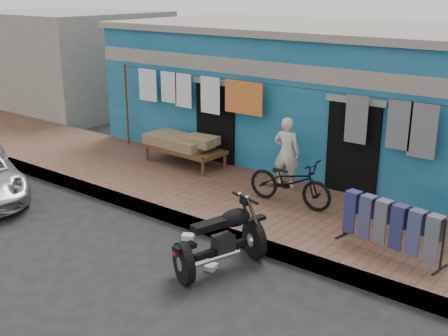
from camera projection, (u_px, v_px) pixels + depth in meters
ground at (146, 268)px, 8.88m from camera, size 80.00×80.00×0.00m
sidewalk at (255, 205)px, 11.08m from camera, size 28.00×3.00×0.25m
curb at (208, 229)px, 10.00m from camera, size 28.00×0.10×0.25m
building at (351, 97)px, 13.58m from camera, size 12.20×5.20×3.36m
neighbor_left at (69, 61)px, 20.05m from camera, size 6.00×5.00×3.40m
clothesline at (274, 108)px, 11.75m from camera, size 10.06×0.06×2.10m
seated_person at (286, 153)px, 11.49m from camera, size 0.60×0.47×1.49m
bicycle at (290, 177)px, 10.62m from camera, size 1.75×0.68×1.11m
motorcycle at (221, 237)px, 8.65m from camera, size 1.45×2.02×1.11m
charpoy at (185, 150)px, 13.11m from camera, size 2.15×1.15×0.70m
jeans_rack at (391, 227)px, 8.73m from camera, size 1.89×0.87×0.86m
litter_a at (188, 237)px, 9.87m from camera, size 0.26×0.24×0.09m
litter_b at (220, 248)px, 9.44m from camera, size 0.14×0.18×0.08m
litter_c at (211, 267)px, 8.82m from camera, size 0.19×0.22×0.08m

